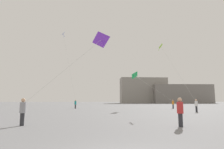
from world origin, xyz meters
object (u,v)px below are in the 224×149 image
object	(u,v)px
person_in_grey	(23,111)
building_left_hall	(143,91)
kite_violet_delta	(101,41)
kite_emerald_delta	(135,76)
person_in_white	(196,105)
person_in_orange	(173,104)
person_in_teal	(75,104)
person_in_red	(180,111)
kite_lime_delta	(161,48)
building_centre_hall	(181,94)
kite_cobalt_delta	(63,35)

from	to	relation	value
person_in_grey	building_left_hall	size ratio (longest dim) A/B	0.07
person_in_grey	building_left_hall	xyz separation A→B (m)	(22.76, 82.44, 5.33)
kite_violet_delta	kite_emerald_delta	bearing A→B (deg)	74.11
person_in_white	kite_violet_delta	xyz separation A→B (m)	(-12.11, -11.21, 5.02)
person_in_orange	person_in_teal	size ratio (longest dim) A/B	1.02
person_in_red	person_in_orange	xyz separation A→B (m)	(7.58, 23.37, -0.04)
person_in_teal	person_in_white	size ratio (longest dim) A/B	0.96
person_in_grey	kite_violet_delta	bearing A→B (deg)	160.98
kite_violet_delta	kite_lime_delta	bearing A→B (deg)	56.47
person_in_white	building_centre_hall	bearing A→B (deg)	36.54
kite_violet_delta	kite_cobalt_delta	distance (m)	22.15
person_in_teal	kite_lime_delta	xyz separation A→B (m)	(13.47, -9.16, 8.01)
person_in_red	person_in_grey	distance (m)	9.57
person_in_red	person_in_white	world-z (taller)	person_in_red
person_in_grey	kite_lime_delta	size ratio (longest dim) A/B	0.21
kite_emerald_delta	building_centre_hall	bearing A→B (deg)	62.96
person_in_teal	person_in_grey	bearing A→B (deg)	-7.55
person_in_orange	kite_lime_delta	distance (m)	12.82
building_centre_hall	kite_cobalt_delta	bearing A→B (deg)	-126.59
person_in_orange	person_in_white	xyz separation A→B (m)	(-0.31, -9.89, 0.02)
person_in_orange	kite_emerald_delta	bearing A→B (deg)	-104.36
person_in_white	building_left_hall	size ratio (longest dim) A/B	0.07
building_left_hall	person_in_orange	bearing A→B (deg)	-95.39
person_in_red	kite_violet_delta	bearing A→B (deg)	121.56
person_in_grey	building_left_hall	distance (m)	85.69
person_in_orange	kite_cobalt_delta	bearing A→B (deg)	-125.62
person_in_red	kite_cobalt_delta	distance (m)	27.92
person_in_white	kite_emerald_delta	size ratio (longest dim) A/B	0.20
person_in_red	person_in_orange	bearing A→B (deg)	38.75
person_in_red	building_centre_hall	size ratio (longest dim) A/B	0.06
person_in_white	kite_lime_delta	world-z (taller)	kite_lime_delta
kite_violet_delta	building_left_hall	size ratio (longest dim) A/B	0.23
person_in_red	building_centre_hall	bearing A→B (deg)	35.56
person_in_red	kite_emerald_delta	size ratio (longest dim) A/B	0.21
building_left_hall	building_centre_hall	bearing A→B (deg)	-7.68
person_in_orange	kite_violet_delta	size ratio (longest dim) A/B	0.30
person_in_orange	building_centre_hall	xyz separation A→B (m)	(23.64, 57.29, 3.54)
person_in_grey	kite_lime_delta	xyz separation A→B (m)	(12.72, 13.73, 7.97)
person_in_grey	person_in_white	bearing A→B (deg)	179.25
kite_emerald_delta	person_in_white	bearing A→B (deg)	-41.34
person_in_red	person_in_white	distance (m)	15.32
person_in_red	building_left_hall	world-z (taller)	building_left_hall
kite_violet_delta	building_centre_hall	size ratio (longest dim) A/B	0.19
person_in_grey	building_left_hall	bearing A→B (deg)	-143.54
person_in_teal	building_centre_hall	xyz separation A→B (m)	(41.51, 57.13, 3.55)
person_in_white	person_in_orange	bearing A→B (deg)	54.35
person_in_teal	kite_emerald_delta	xyz separation A→B (m)	(10.43, -3.77, 4.72)
person_in_teal	person_in_white	xyz separation A→B (m)	(17.56, -10.05, 0.04)
person_in_red	building_left_hall	distance (m)	84.30
person_in_grey	kite_violet_delta	size ratio (longest dim) A/B	0.31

